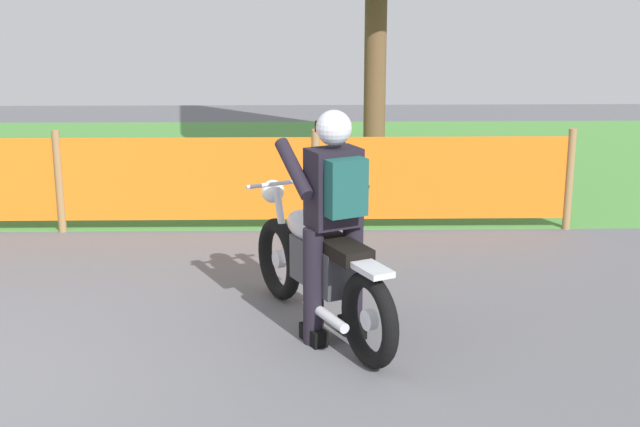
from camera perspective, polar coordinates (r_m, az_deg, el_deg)
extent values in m
cube|color=#4C8C3D|center=(12.80, -12.16, 3.06)|extent=(24.00, 6.47, 0.01)
cylinder|color=#997547|center=(9.61, -15.89, 1.91)|extent=(0.08, 0.08, 1.05)
cylinder|color=#997547|center=(9.29, -0.28, 2.06)|extent=(0.08, 0.08, 1.05)
cylinder|color=#997547|center=(9.68, 15.22, 2.06)|extent=(0.08, 0.08, 1.05)
cube|color=orange|center=(9.36, -8.22, 2.12)|extent=(2.50, 0.02, 0.85)
cube|color=orange|center=(9.39, 7.63, 2.20)|extent=(2.50, 0.02, 0.85)
cylinder|color=brown|center=(11.81, 3.44, 9.04)|extent=(0.28, 0.28, 2.72)
torus|color=black|center=(7.47, -2.56, -2.84)|extent=(0.40, 0.65, 0.67)
cylinder|color=silver|center=(7.47, -2.56, -2.84)|extent=(0.12, 0.16, 0.15)
torus|color=black|center=(6.25, 3.08, -6.60)|extent=(0.40, 0.65, 0.67)
cylinder|color=silver|center=(6.25, 3.08, -6.60)|extent=(0.12, 0.16, 0.15)
cube|color=#38383D|center=(6.74, 0.20, -3.19)|extent=(0.50, 0.67, 0.33)
ellipsoid|color=#B7B7C1|center=(6.88, -0.72, -0.80)|extent=(0.46, 0.60, 0.23)
cube|color=black|center=(6.46, 1.27, -2.18)|extent=(0.46, 0.63, 0.10)
cube|color=silver|center=(6.12, 3.13, -3.43)|extent=(0.32, 0.41, 0.04)
cylinder|color=silver|center=(7.33, -2.39, -0.72)|extent=(0.16, 0.24, 0.60)
sphere|color=white|center=(7.41, -2.95, 1.38)|extent=(0.25, 0.25, 0.19)
cylinder|color=silver|center=(7.20, -2.28, 1.91)|extent=(0.58, 0.31, 0.03)
cylinder|color=silver|center=(6.51, 0.32, -6.30)|extent=(0.32, 0.55, 0.07)
cylinder|color=black|center=(6.57, -0.41, -4.56)|extent=(0.20, 0.20, 0.86)
cube|color=black|center=(6.71, -0.40, -7.52)|extent=(0.21, 0.28, 0.12)
cylinder|color=black|center=(6.72, 2.03, -4.13)|extent=(0.20, 0.20, 0.86)
cube|color=black|center=(6.85, 2.01, -7.04)|extent=(0.21, 0.28, 0.12)
cube|color=black|center=(6.44, 0.85, 1.62)|extent=(0.43, 0.37, 0.56)
cylinder|color=black|center=(6.47, -1.62, 2.80)|extent=(0.30, 0.48, 0.38)
cylinder|color=black|center=(6.67, 1.80, 3.18)|extent=(0.30, 0.48, 0.38)
sphere|color=silver|center=(6.35, 0.86, 5.34)|extent=(0.33, 0.33, 0.25)
cube|color=black|center=(6.44, 0.45, 5.48)|extent=(0.17, 0.11, 0.08)
cube|color=#194C47|center=(6.28, 1.58, 1.64)|extent=(0.32, 0.27, 0.40)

